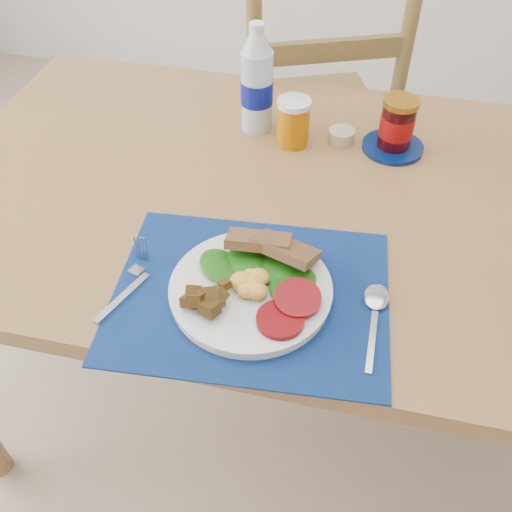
{
  "coord_description": "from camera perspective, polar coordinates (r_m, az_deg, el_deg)",
  "views": [
    {
      "loc": [
        0.17,
        -0.7,
        1.47
      ],
      "look_at": [
        0.02,
        -0.05,
        0.8
      ],
      "focal_mm": 40.0,
      "sensor_mm": 36.0,
      "label": 1
    }
  ],
  "objects": [
    {
      "name": "placemat",
      "position": [
        0.95,
        -0.53,
        -3.87
      ],
      "size": [
        0.48,
        0.39,
        0.0
      ],
      "primitive_type": "cube",
      "rotation": [
        0.0,
        0.0,
        0.08
      ],
      "color": "black",
      "rests_on": "table"
    },
    {
      "name": "ground",
      "position": [
        1.64,
        -0.44,
        -18.9
      ],
      "size": [
        4.0,
        4.0,
        0.0
      ],
      "primitive_type": "plane",
      "color": "tan",
      "rests_on": "ground"
    },
    {
      "name": "breakfast_plate",
      "position": [
        0.94,
        -0.91,
        -3.16
      ],
      "size": [
        0.27,
        0.27,
        0.06
      ],
      "rotation": [
        0.0,
        0.0,
        -0.08
      ],
      "color": "silver",
      "rests_on": "placemat"
    },
    {
      "name": "juice_glass",
      "position": [
        1.27,
        3.72,
        13.1
      ],
      "size": [
        0.07,
        0.07,
        0.1
      ],
      "primitive_type": "cylinder",
      "color": "#B05F04",
      "rests_on": "table"
    },
    {
      "name": "water_bottle",
      "position": [
        1.29,
        0.09,
        16.74
      ],
      "size": [
        0.07,
        0.07,
        0.24
      ],
      "color": "#ADBFCC",
      "rests_on": "table"
    },
    {
      "name": "ramekin",
      "position": [
        1.31,
        8.53,
        11.79
      ],
      "size": [
        0.06,
        0.06,
        0.03
      ],
      "primitive_type": "cylinder",
      "color": "tan",
      "rests_on": "table"
    },
    {
      "name": "jam_on_saucer",
      "position": [
        1.28,
        13.86,
        12.34
      ],
      "size": [
        0.13,
        0.13,
        0.12
      ],
      "color": "#04184B",
      "rests_on": "table"
    },
    {
      "name": "table",
      "position": [
        1.22,
        1.53,
        3.71
      ],
      "size": [
        1.4,
        0.9,
        0.75
      ],
      "color": "brown",
      "rests_on": "ground"
    },
    {
      "name": "chair_far",
      "position": [
        1.78,
        5.89,
        16.53
      ],
      "size": [
        0.6,
        0.59,
        1.26
      ],
      "rotation": [
        0.0,
        0.0,
        3.53
      ],
      "color": "brown",
      "rests_on": "ground"
    },
    {
      "name": "fork",
      "position": [
        0.99,
        -12.36,
        -2.35
      ],
      "size": [
        0.06,
        0.18,
        0.0
      ],
      "rotation": [
        0.0,
        0.0,
        -0.35
      ],
      "color": "#B2B5BA",
      "rests_on": "placemat"
    },
    {
      "name": "spoon",
      "position": [
        0.95,
        11.81,
        -5.37
      ],
      "size": [
        0.04,
        0.18,
        0.01
      ],
      "rotation": [
        0.0,
        0.0,
        -0.01
      ],
      "color": "#B2B5BA",
      "rests_on": "placemat"
    }
  ]
}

